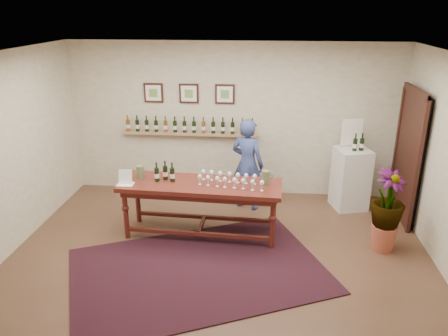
# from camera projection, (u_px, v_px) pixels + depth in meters

# --- Properties ---
(ground) EXTENTS (6.00, 6.00, 0.00)m
(ground) POSITION_uv_depth(u_px,v_px,m) (218.00, 261.00, 6.11)
(ground) COLOR #523624
(ground) RESTS_ON ground
(room_shell) EXTENTS (6.00, 6.00, 6.00)m
(room_shell) POSITION_uv_depth(u_px,v_px,m) (356.00, 149.00, 7.26)
(room_shell) COLOR beige
(room_shell) RESTS_ON ground
(rug) EXTENTS (3.92, 3.37, 0.02)m
(rug) POSITION_uv_depth(u_px,v_px,m) (198.00, 270.00, 5.89)
(rug) COLOR #44130C
(rug) RESTS_ON ground
(tasting_table) EXTENTS (2.46, 0.88, 0.86)m
(tasting_table) POSITION_uv_depth(u_px,v_px,m) (201.00, 191.00, 6.59)
(tasting_table) COLOR #421710
(tasting_table) RESTS_ON ground
(table_glasses) EXTENTS (1.26, 0.47, 0.17)m
(table_glasses) POSITION_uv_depth(u_px,v_px,m) (227.00, 179.00, 6.47)
(table_glasses) COLOR white
(table_glasses) RESTS_ON tasting_table
(table_bottles) EXTENTS (0.28, 0.18, 0.29)m
(table_bottles) POSITION_uv_depth(u_px,v_px,m) (165.00, 171.00, 6.60)
(table_bottles) COLOR black
(table_bottles) RESTS_ON tasting_table
(pitcher_left) EXTENTS (0.15, 0.15, 0.21)m
(pitcher_left) POSITION_uv_depth(u_px,v_px,m) (140.00, 172.00, 6.68)
(pitcher_left) COLOR #5B663F
(pitcher_left) RESTS_ON tasting_table
(pitcher_right) EXTENTS (0.16, 0.16, 0.22)m
(pitcher_right) POSITION_uv_depth(u_px,v_px,m) (265.00, 178.00, 6.46)
(pitcher_right) COLOR #5B663F
(pitcher_right) RESTS_ON tasting_table
(menu_card) EXTENTS (0.25, 0.19, 0.22)m
(menu_card) POSITION_uv_depth(u_px,v_px,m) (125.00, 177.00, 6.48)
(menu_card) COLOR white
(menu_card) RESTS_ON tasting_table
(display_pedestal) EXTENTS (0.66, 0.66, 1.07)m
(display_pedestal) POSITION_uv_depth(u_px,v_px,m) (350.00, 179.00, 7.59)
(display_pedestal) COLOR silver
(display_pedestal) RESTS_ON ground
(pedestal_bottles) EXTENTS (0.34, 0.17, 0.33)m
(pedestal_bottles) POSITION_uv_depth(u_px,v_px,m) (359.00, 141.00, 7.28)
(pedestal_bottles) COLOR black
(pedestal_bottles) RESTS_ON display_pedestal
(info_sign) EXTENTS (0.36, 0.11, 0.51)m
(info_sign) POSITION_uv_depth(u_px,v_px,m) (352.00, 132.00, 7.47)
(info_sign) COLOR white
(info_sign) RESTS_ON display_pedestal
(potted_plant) EXTENTS (0.79, 0.79, 1.07)m
(potted_plant) POSITION_uv_depth(u_px,v_px,m) (387.00, 211.00, 6.20)
(potted_plant) COLOR #AD5039
(potted_plant) RESTS_ON ground
(person) EXTENTS (0.69, 0.59, 1.61)m
(person) POSITION_uv_depth(u_px,v_px,m) (248.00, 164.00, 7.49)
(person) COLOR #364580
(person) RESTS_ON ground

